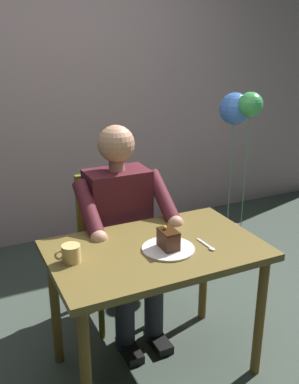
{
  "coord_description": "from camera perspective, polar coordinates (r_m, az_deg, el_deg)",
  "views": [
    {
      "loc": [
        0.84,
        1.7,
        1.69
      ],
      "look_at": [
        -0.01,
        -0.1,
        0.97
      ],
      "focal_mm": 40.8,
      "sensor_mm": 36.0,
      "label": 1
    }
  ],
  "objects": [
    {
      "name": "balloon_display",
      "position": [
        3.41,
        11.53,
        8.4
      ],
      "size": [
        0.25,
        0.34,
        1.3
      ],
      "color": "#B2C1C6",
      "rests_on": "ground"
    },
    {
      "name": "chair",
      "position": [
        2.73,
        -4.78,
        -6.12
      ],
      "size": [
        0.42,
        0.42,
        0.9
      ],
      "color": "#6E6417",
      "rests_on": "ground"
    },
    {
      "name": "cake_slice",
      "position": [
        2.09,
        2.48,
        -6.15
      ],
      "size": [
        0.07,
        0.11,
        0.11
      ],
      "color": "#513022",
      "rests_on": "dessert_plate"
    },
    {
      "name": "dessert_spoon",
      "position": [
        2.15,
        7.67,
        -7.03
      ],
      "size": [
        0.03,
        0.14,
        0.01
      ],
      "color": "silver",
      "rests_on": "dining_table"
    },
    {
      "name": "cafe_rear_panel",
      "position": [
        3.67,
        -12.61,
        16.53
      ],
      "size": [
        6.4,
        0.12,
        3.0
      ],
      "primitive_type": "cube",
      "color": "#B39499",
      "rests_on": "ground"
    },
    {
      "name": "seated_person",
      "position": [
        2.52,
        -3.46,
        -4.74
      ],
      "size": [
        0.53,
        0.58,
        1.22
      ],
      "color": "#4E1922",
      "rests_on": "ground"
    },
    {
      "name": "ground_plane",
      "position": [
        2.54,
        0.77,
        -21.74
      ],
      "size": [
        14.0,
        14.0,
        0.0
      ],
      "primitive_type": "plane",
      "color": "#3A453D"
    },
    {
      "name": "dining_table",
      "position": [
        2.18,
        0.85,
        -9.46
      ],
      "size": [
        1.04,
        0.65,
        0.72
      ],
      "color": "brown",
      "rests_on": "ground"
    },
    {
      "name": "coffee_cup",
      "position": [
        2.02,
        -10.24,
        -7.87
      ],
      "size": [
        0.12,
        0.09,
        0.08
      ],
      "color": "#DCB168",
      "rests_on": "dining_table"
    },
    {
      "name": "dessert_plate",
      "position": [
        2.11,
        2.46,
        -7.42
      ],
      "size": [
        0.25,
        0.25,
        0.01
      ],
      "primitive_type": "cylinder",
      "color": "silver",
      "rests_on": "dining_table"
    }
  ]
}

